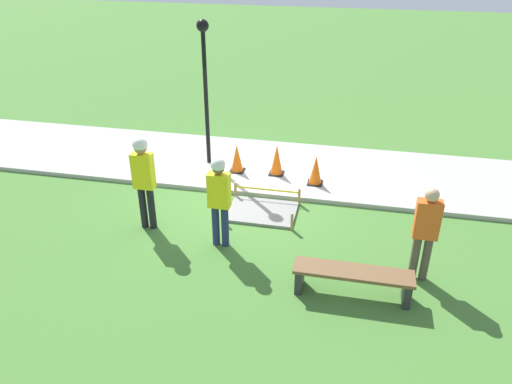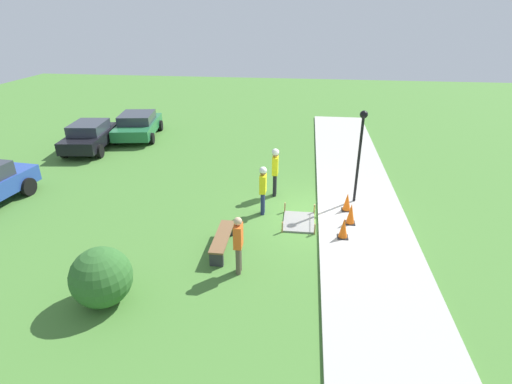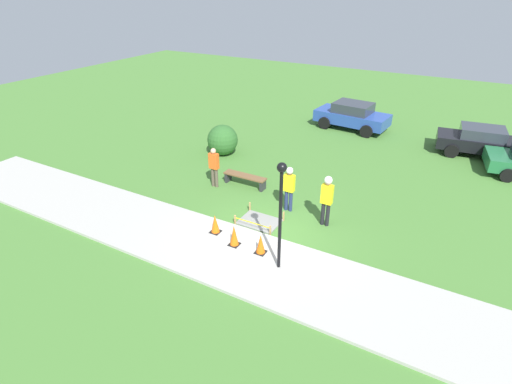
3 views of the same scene
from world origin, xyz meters
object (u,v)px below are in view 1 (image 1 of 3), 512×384
Objects in this scene: traffic_cone_far_patch at (277,160)px; traffic_cone_sidewalk_edge at (237,158)px; bystander_in_orange_shirt at (426,229)px; worker_supervisor at (143,174)px; worker_assistant at (219,194)px; park_bench at (353,278)px; lamppost_near at (205,71)px; traffic_cone_near_patch at (316,170)px.

traffic_cone_far_patch reaches higher than traffic_cone_sidewalk_edge.
traffic_cone_far_patch is at bearing -177.29° from traffic_cone_sidewalk_edge.
bystander_in_orange_shirt reaches higher than traffic_cone_sidewalk_edge.
bystander_in_orange_shirt is (-5.17, 0.58, -0.19)m from worker_supervisor.
worker_assistant is 3.59m from bystander_in_orange_shirt.
lamppost_near is (3.75, -4.33, 2.05)m from park_bench.
bystander_in_orange_shirt is at bearing 140.68° from traffic_cone_sidewalk_edge.
park_bench is at bearing 116.03° from traffic_cone_far_patch.
traffic_cone_sidewalk_edge is at bearing -53.64° from park_bench.
worker_supervisor is at bearing 52.43° from traffic_cone_far_patch.
traffic_cone_sidewalk_edge is at bearing 156.75° from lamppost_near.
traffic_cone_far_patch is (0.96, -0.31, 0.03)m from traffic_cone_near_patch.
traffic_cone_sidewalk_edge is at bearing 2.71° from traffic_cone_far_patch.
traffic_cone_far_patch is 4.48m from park_bench.
lamppost_near reaches higher than bystander_in_orange_shirt.
lamppost_near is at bearing -49.12° from park_bench.
traffic_cone_near_patch is 0.35× the size of worker_supervisor.
traffic_cone_sidewalk_edge is 5.22m from bystander_in_orange_shirt.
worker_assistant is (0.53, 3.05, 0.62)m from traffic_cone_far_patch.
worker_assistant reaches higher than bystander_in_orange_shirt.
park_bench is (-2.93, 3.98, -0.09)m from traffic_cone_sidewalk_edge.
traffic_cone_far_patch is at bearing -99.88° from worker_assistant.
traffic_cone_sidewalk_edge is at bearing -81.82° from worker_assistant.
worker_supervisor reaches higher than traffic_cone_far_patch.
bystander_in_orange_shirt reaches higher than park_bench.
traffic_cone_near_patch is 1.01× the size of traffic_cone_sidewalk_edge.
worker_supervisor is (3.08, 2.44, 0.75)m from traffic_cone_near_patch.
park_bench is 6.08m from lamppost_near.
traffic_cone_sidewalk_edge is 0.35× the size of park_bench.
traffic_cone_sidewalk_edge is 0.35× the size of worker_supervisor.
traffic_cone_near_patch is at bearing -74.89° from park_bench.
worker_assistant is at bearing -21.29° from park_bench.
lamppost_near is (2.74, -0.62, 1.97)m from traffic_cone_near_patch.
worker_assistant is at bearing 80.12° from traffic_cone_far_patch.
worker_supervisor reaches higher than traffic_cone_near_patch.
traffic_cone_sidewalk_edge is at bearing -39.32° from bystander_in_orange_shirt.
bystander_in_orange_shirt is at bearing 124.66° from traffic_cone_near_patch.
worker_supervisor is 5.20m from bystander_in_orange_shirt.
park_bench is (-1.00, 3.71, -0.09)m from traffic_cone_near_patch.
traffic_cone_near_patch is 0.93× the size of traffic_cone_far_patch.
park_bench is at bearing 130.88° from lamppost_near.
traffic_cone_far_patch is at bearing -127.57° from worker_supervisor.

